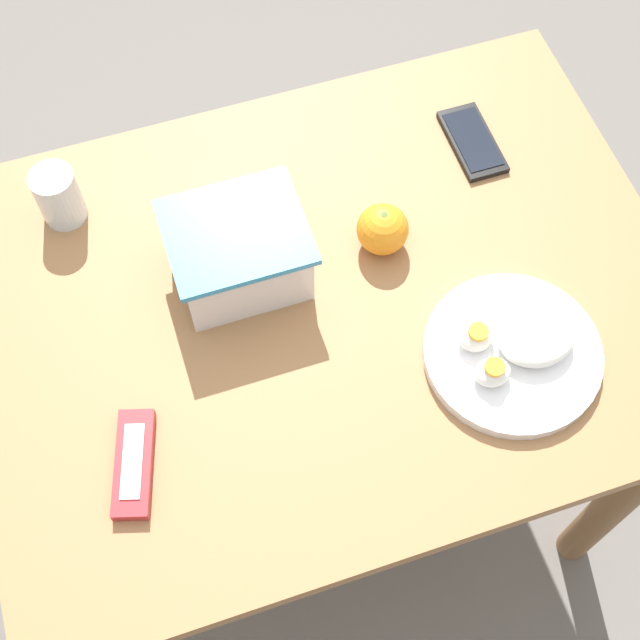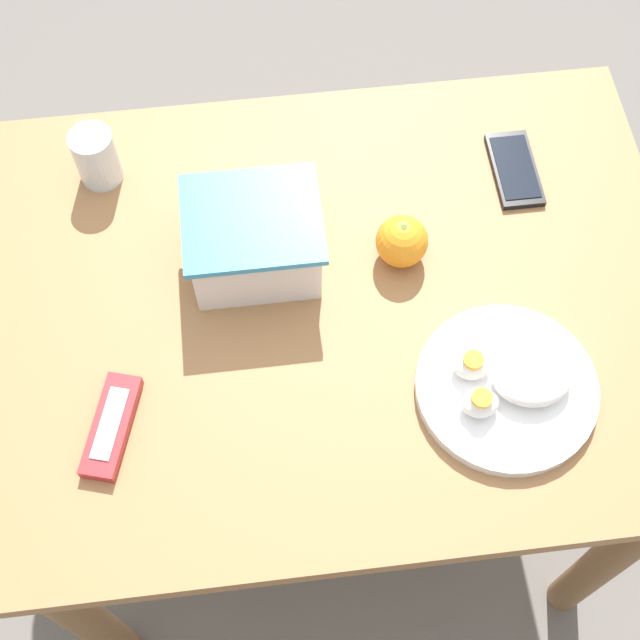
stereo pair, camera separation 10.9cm
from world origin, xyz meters
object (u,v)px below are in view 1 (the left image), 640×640
at_px(orange_fruit, 383,229).
at_px(drinking_glass, 59,196).
at_px(food_container, 239,255).
at_px(rice_plate, 515,350).
at_px(cell_phone, 472,141).
at_px(candy_bar, 134,464).

distance_m(orange_fruit, drinking_glass, 0.46).
bearing_deg(food_container, rice_plate, -37.57).
bearing_deg(cell_phone, drinking_glass, 173.92).
bearing_deg(candy_bar, food_container, 48.38).
distance_m(food_container, cell_phone, 0.41).
xyz_separation_m(rice_plate, cell_phone, (0.09, 0.35, -0.01)).
relative_size(orange_fruit, drinking_glass, 0.82).
bearing_deg(cell_phone, rice_plate, -104.12).
bearing_deg(drinking_glass, orange_fruit, -24.58).
relative_size(orange_fruit, cell_phone, 0.54).
xyz_separation_m(candy_bar, cell_phone, (0.60, 0.34, -0.00)).
xyz_separation_m(food_container, rice_plate, (0.31, -0.24, -0.03)).
height_order(rice_plate, candy_bar, rice_plate).
height_order(rice_plate, cell_phone, rice_plate).
height_order(candy_bar, cell_phone, candy_bar).
bearing_deg(food_container, candy_bar, -131.62).
bearing_deg(orange_fruit, rice_plate, -64.51).
height_order(food_container, drinking_glass, food_container).
distance_m(cell_phone, drinking_glass, 0.61).
height_order(orange_fruit, rice_plate, orange_fruit).
bearing_deg(food_container, orange_fruit, -4.31).
bearing_deg(cell_phone, food_container, -164.38).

